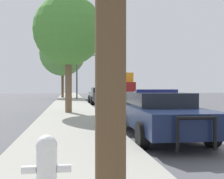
% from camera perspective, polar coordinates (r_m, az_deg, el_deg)
% --- Properties ---
extents(sidewalk_left, '(3.00, 110.00, 0.13)m').
position_cam_1_polar(sidewalk_left, '(6.97, -7.70, -11.50)').
color(sidewalk_left, '#99968C').
rests_on(sidewalk_left, ground_plane).
extents(police_car, '(2.15, 5.39, 1.44)m').
position_cam_1_polar(police_car, '(8.74, 9.43, -4.59)').
color(police_car, '#141E3D').
rests_on(police_car, ground_plane).
extents(fire_hydrant, '(0.60, 0.26, 0.81)m').
position_cam_1_polar(fire_hydrant, '(3.64, -13.12, -14.84)').
color(fire_hydrant, white).
rests_on(fire_hydrant, sidewalk_left).
extents(traffic_light, '(4.10, 0.35, 4.96)m').
position_cam_1_polar(traffic_light, '(30.87, -4.08, 4.62)').
color(traffic_light, '#424247').
rests_on(traffic_light, sidewalk_left).
extents(car_background_distant, '(2.00, 4.51, 1.39)m').
position_cam_1_polar(car_background_distant, '(49.57, 0.31, -0.27)').
color(car_background_distant, '#B7B7BC').
rests_on(car_background_distant, ground_plane).
extents(car_background_midblock, '(1.93, 4.29, 1.43)m').
position_cam_1_polar(car_background_midblock, '(24.41, -2.40, -1.14)').
color(car_background_midblock, '#474C51').
rests_on(car_background_midblock, ground_plane).
extents(box_truck, '(2.83, 6.69, 3.42)m').
position_cam_1_polar(box_truck, '(39.93, 2.29, 1.02)').
color(box_truck, maroon).
rests_on(box_truck, ground_plane).
extents(tree_sidewalk_far, '(5.78, 5.78, 8.51)m').
position_cam_1_polar(tree_sidewalk_far, '(36.39, -10.02, 7.28)').
color(tree_sidewalk_far, brown).
rests_on(tree_sidewalk_far, sidewalk_left).
extents(tree_sidewalk_near, '(3.76, 3.76, 6.30)m').
position_cam_1_polar(tree_sidewalk_near, '(15.56, -8.85, 11.74)').
color(tree_sidewalk_near, brown).
rests_on(tree_sidewalk_near, sidewalk_left).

